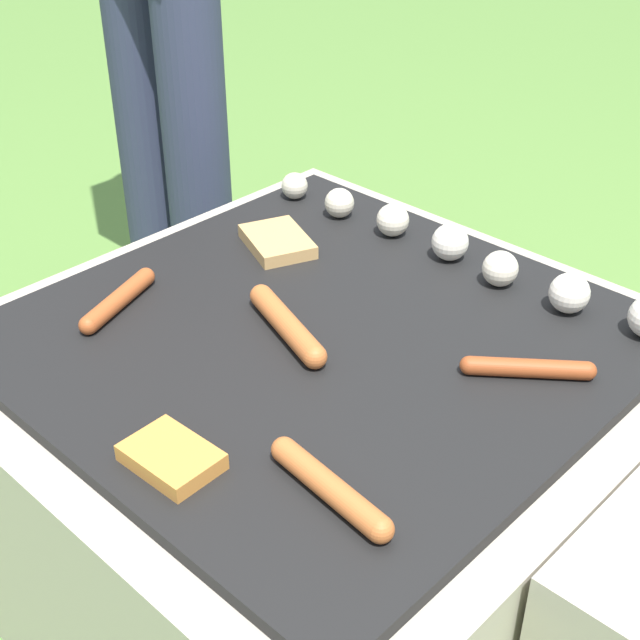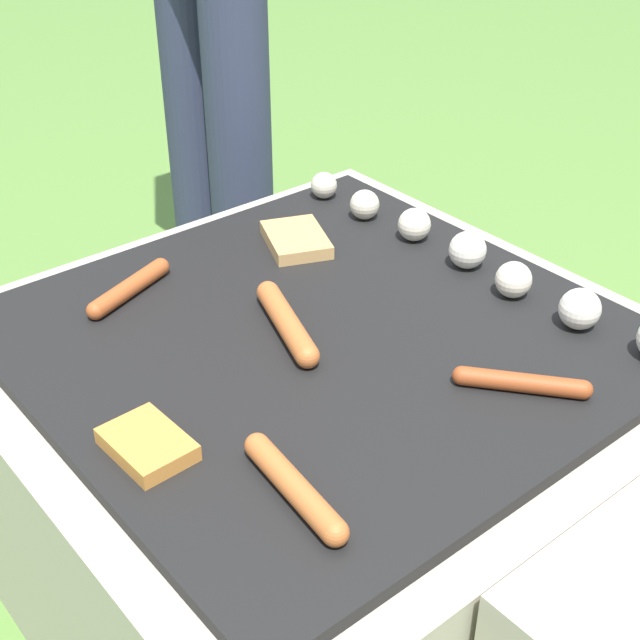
{
  "view_description": "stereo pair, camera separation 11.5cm",
  "coord_description": "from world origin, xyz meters",
  "views": [
    {
      "loc": [
        0.67,
        -0.7,
        1.1
      ],
      "look_at": [
        0.0,
        0.0,
        0.48
      ],
      "focal_mm": 50.0,
      "sensor_mm": 36.0,
      "label": 1
    },
    {
      "loc": [
        0.75,
        -0.62,
        1.1
      ],
      "look_at": [
        0.0,
        0.0,
        0.48
      ],
      "focal_mm": 50.0,
      "sensor_mm": 36.0,
      "label": 2
    }
  ],
  "objects": [
    {
      "name": "grill",
      "position": [
        0.0,
        0.0,
        0.23
      ],
      "size": [
        0.83,
        0.83,
        0.46
      ],
      "color": "#A89E8C",
      "rests_on": "ground_plane"
    },
    {
      "name": "mushroom_row",
      "position": [
        0.03,
        0.28,
        0.48
      ],
      "size": [
        0.68,
        0.08,
        0.06
      ],
      "color": "beige",
      "rests_on": "grill"
    },
    {
      "name": "bread_slice_center",
      "position": [
        0.06,
        -0.29,
        0.47
      ],
      "size": [
        0.1,
        0.08,
        0.02
      ],
      "color": "#D18438",
      "rests_on": "grill"
    },
    {
      "name": "sausage_mid_left",
      "position": [
        -0.03,
        -0.03,
        0.47
      ],
      "size": [
        0.18,
        0.08,
        0.03
      ],
      "color": "#B7602D",
      "rests_on": "grill"
    },
    {
      "name": "sausage_front_center",
      "position": [
        0.22,
        -0.21,
        0.47
      ],
      "size": [
        0.18,
        0.04,
        0.03
      ],
      "color": "#B7602D",
      "rests_on": "grill"
    },
    {
      "name": "bread_slice_right",
      "position": [
        -0.21,
        0.13,
        0.47
      ],
      "size": [
        0.14,
        0.12,
        0.02
      ],
      "color": "tan",
      "rests_on": "grill"
    },
    {
      "name": "sausage_mid_right",
      "position": [
        0.25,
        0.11,
        0.47
      ],
      "size": [
        0.13,
        0.11,
        0.02
      ],
      "color": "#93421E",
      "rests_on": "grill"
    },
    {
      "name": "sausage_front_left",
      "position": [
        -0.24,
        -0.14,
        0.47
      ],
      "size": [
        0.07,
        0.15,
        0.03
      ],
      "color": "#A34C23",
      "rests_on": "grill"
    },
    {
      "name": "ground_plane",
      "position": [
        0.0,
        0.0,
        0.0
      ],
      "size": [
        14.0,
        14.0,
        0.0
      ],
      "primitive_type": "plane",
      "color": "#567F38"
    }
  ]
}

